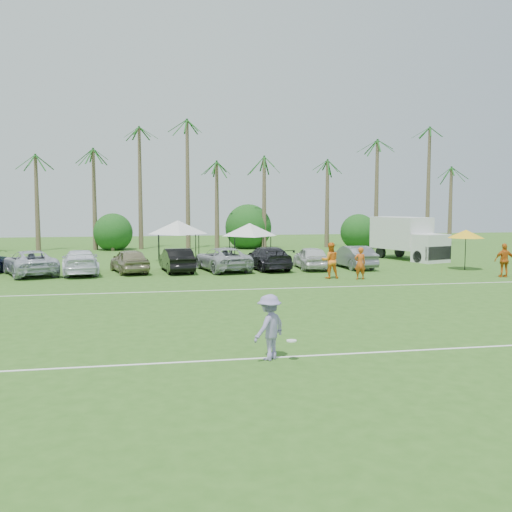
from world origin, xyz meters
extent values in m
plane|color=#305C1B|center=(0.00, 0.00, 0.00)|extent=(120.00, 120.00, 0.00)
cube|color=white|center=(0.00, 2.00, 0.01)|extent=(80.00, 0.10, 0.01)
cube|color=white|center=(0.00, 14.00, 0.01)|extent=(80.00, 0.10, 0.01)
cone|color=brown|center=(-12.00, 38.00, 5.00)|extent=(0.44, 0.44, 10.00)
cone|color=brown|center=(-8.00, 38.00, 5.50)|extent=(0.44, 0.44, 11.00)
cone|color=brown|center=(-4.00, 38.00, 4.00)|extent=(0.44, 0.44, 8.00)
cone|color=brown|center=(0.00, 38.00, 4.50)|extent=(0.44, 0.44, 9.00)
cone|color=brown|center=(4.00, 38.00, 5.00)|extent=(0.44, 0.44, 10.00)
cone|color=brown|center=(8.00, 38.00, 5.50)|extent=(0.44, 0.44, 11.00)
cone|color=brown|center=(13.00, 38.00, 4.00)|extent=(0.44, 0.44, 8.00)
cone|color=brown|center=(18.00, 38.00, 4.50)|extent=(0.44, 0.44, 9.00)
cone|color=brown|center=(23.00, 38.00, 5.00)|extent=(0.44, 0.44, 10.00)
cone|color=brown|center=(27.00, 38.00, 5.50)|extent=(0.44, 0.44, 11.00)
cylinder|color=brown|center=(-6.00, 39.00, 0.70)|extent=(0.30, 0.30, 1.40)
sphere|color=#134415|center=(-6.00, 39.00, 1.80)|extent=(4.00, 4.00, 4.00)
cylinder|color=brown|center=(6.00, 39.00, 0.70)|extent=(0.30, 0.30, 1.40)
sphere|color=#134415|center=(6.00, 39.00, 1.80)|extent=(4.00, 4.00, 4.00)
cylinder|color=brown|center=(16.00, 39.00, 0.70)|extent=(0.30, 0.30, 1.40)
sphere|color=#134415|center=(16.00, 39.00, 1.80)|extent=(4.00, 4.00, 4.00)
imported|color=#CC5116|center=(8.28, 16.46, 0.87)|extent=(0.64, 0.42, 1.74)
imported|color=orange|center=(6.82, 17.17, 0.98)|extent=(1.02, 0.83, 1.96)
imported|color=#CC6216|center=(16.46, 15.83, 0.94)|extent=(1.16, 0.62, 1.88)
cube|color=silver|center=(15.42, 26.86, 1.91)|extent=(3.54, 4.80, 2.33)
cube|color=silver|center=(16.33, 24.01, 0.98)|extent=(2.56, 2.26, 1.96)
cube|color=black|center=(16.55, 23.35, 0.70)|extent=(2.13, 0.92, 0.93)
cube|color=#E5590C|center=(16.53, 27.22, 1.49)|extent=(0.48, 1.43, 0.84)
cylinder|color=black|center=(15.39, 23.91, 0.42)|extent=(0.52, 0.88, 0.84)
cylinder|color=black|center=(17.16, 24.48, 0.42)|extent=(0.52, 0.88, 0.84)
cylinder|color=black|center=(14.19, 27.64, 0.42)|extent=(0.52, 0.88, 0.84)
cylinder|color=black|center=(15.96, 28.21, 0.42)|extent=(0.52, 0.88, 0.84)
cylinder|color=black|center=(-2.23, 26.59, 0.96)|extent=(0.06, 0.06, 1.93)
cylinder|color=black|center=(0.47, 26.59, 0.96)|extent=(0.06, 0.06, 1.93)
cylinder|color=black|center=(-2.23, 29.29, 0.96)|extent=(0.06, 0.06, 1.93)
cylinder|color=black|center=(0.47, 29.29, 0.96)|extent=(0.06, 0.06, 1.93)
pyramid|color=silver|center=(-0.88, 27.94, 2.89)|extent=(4.17, 4.17, 0.96)
cylinder|color=black|center=(2.81, 25.62, 0.90)|extent=(0.06, 0.06, 1.80)
cylinder|color=black|center=(5.31, 25.62, 0.90)|extent=(0.06, 0.06, 1.80)
cylinder|color=black|center=(2.81, 28.12, 0.90)|extent=(0.06, 0.06, 1.80)
cylinder|color=black|center=(5.31, 28.12, 0.90)|extent=(0.06, 0.06, 1.80)
pyramid|color=silver|center=(4.06, 26.87, 2.70)|extent=(3.89, 3.89, 0.90)
cylinder|color=black|center=(16.25, 19.47, 1.11)|extent=(0.05, 0.05, 2.22)
cone|color=yellow|center=(16.25, 19.47, 2.22)|extent=(2.22, 2.22, 0.50)
imported|color=#8C7FB5|center=(0.20, 1.88, 0.86)|extent=(1.26, 1.21, 1.72)
cylinder|color=white|center=(0.75, 1.67, 0.52)|extent=(0.27, 0.27, 0.03)
imported|color=silver|center=(-9.58, 21.62, 0.71)|extent=(4.07, 5.62, 1.42)
imported|color=white|center=(-6.81, 21.53, 0.71)|extent=(2.63, 5.12, 1.42)
imported|color=gray|center=(-4.04, 21.81, 0.71)|extent=(2.69, 4.46, 1.42)
imported|color=black|center=(-1.28, 21.67, 0.71)|extent=(2.03, 4.47, 1.42)
imported|color=#A5A8AD|center=(1.49, 21.79, 0.71)|extent=(3.35, 5.49, 1.42)
imported|color=black|center=(4.26, 21.90, 0.71)|extent=(2.74, 5.15, 1.42)
imported|color=silver|center=(7.03, 21.65, 0.71)|extent=(1.90, 4.26, 1.42)
imported|color=slate|center=(9.80, 21.62, 0.71)|extent=(1.80, 4.41, 1.42)
camera|label=1|loc=(-2.84, -12.48, 4.09)|focal=40.00mm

